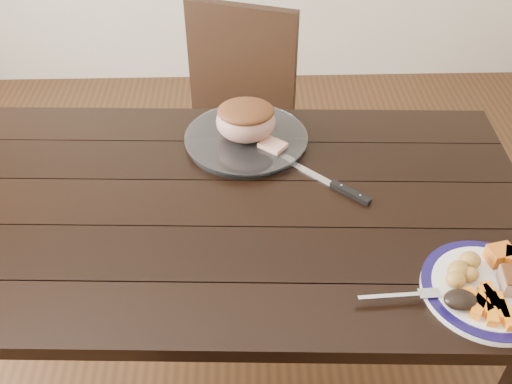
{
  "coord_description": "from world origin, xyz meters",
  "views": [
    {
      "loc": [
        0.05,
        -1.11,
        1.73
      ],
      "look_at": [
        0.08,
        -0.02,
        0.8
      ],
      "focal_mm": 40.0,
      "sensor_mm": 36.0,
      "label": 1
    }
  ],
  "objects_px": {
    "chair_far": "(233,119)",
    "dining_table": "(226,228)",
    "dinner_plate": "(487,290)",
    "serving_platter": "(246,140)",
    "roast_joint": "(246,122)",
    "carving_knife": "(338,186)",
    "fork": "(405,295)"
  },
  "relations": [
    {
      "from": "serving_platter",
      "to": "carving_knife",
      "type": "distance_m",
      "value": 0.32
    },
    {
      "from": "chair_far",
      "to": "carving_knife",
      "type": "xyz_separation_m",
      "value": [
        0.29,
        -0.69,
        0.23
      ]
    },
    {
      "from": "dining_table",
      "to": "carving_knife",
      "type": "xyz_separation_m",
      "value": [
        0.3,
        0.05,
        0.1
      ]
    },
    {
      "from": "dining_table",
      "to": "chair_far",
      "type": "bearing_deg",
      "value": 88.86
    },
    {
      "from": "dinner_plate",
      "to": "serving_platter",
      "type": "relative_size",
      "value": 0.81
    },
    {
      "from": "dinner_plate",
      "to": "serving_platter",
      "type": "distance_m",
      "value": 0.78
    },
    {
      "from": "roast_joint",
      "to": "carving_knife",
      "type": "height_order",
      "value": "roast_joint"
    },
    {
      "from": "chair_far",
      "to": "dinner_plate",
      "type": "bearing_deg",
      "value": 137.03
    },
    {
      "from": "dining_table",
      "to": "chair_far",
      "type": "xyz_separation_m",
      "value": [
        0.01,
        0.73,
        -0.13
      ]
    },
    {
      "from": "carving_knife",
      "to": "dinner_plate",
      "type": "bearing_deg",
      "value": -8.84
    },
    {
      "from": "fork",
      "to": "dinner_plate",
      "type": "bearing_deg",
      "value": 2.86
    },
    {
      "from": "serving_platter",
      "to": "fork",
      "type": "xyz_separation_m",
      "value": [
        0.33,
        -0.6,
        0.01
      ]
    },
    {
      "from": "roast_joint",
      "to": "serving_platter",
      "type": "bearing_deg",
      "value": 0.0
    },
    {
      "from": "dinner_plate",
      "to": "fork",
      "type": "distance_m",
      "value": 0.19
    },
    {
      "from": "serving_platter",
      "to": "roast_joint",
      "type": "relative_size",
      "value": 2.03
    },
    {
      "from": "serving_platter",
      "to": "roast_joint",
      "type": "height_order",
      "value": "roast_joint"
    },
    {
      "from": "dinner_plate",
      "to": "roast_joint",
      "type": "relative_size",
      "value": 1.65
    },
    {
      "from": "chair_far",
      "to": "carving_knife",
      "type": "height_order",
      "value": "chair_far"
    },
    {
      "from": "dining_table",
      "to": "roast_joint",
      "type": "bearing_deg",
      "value": 77.37
    },
    {
      "from": "chair_far",
      "to": "dining_table",
      "type": "bearing_deg",
      "value": 107.65
    },
    {
      "from": "serving_platter",
      "to": "fork",
      "type": "relative_size",
      "value": 1.97
    },
    {
      "from": "chair_far",
      "to": "roast_joint",
      "type": "bearing_deg",
      "value": 114.25
    },
    {
      "from": "serving_platter",
      "to": "fork",
      "type": "bearing_deg",
      "value": -61.02
    },
    {
      "from": "serving_platter",
      "to": "carving_knife",
      "type": "bearing_deg",
      "value": -41.91
    },
    {
      "from": "dinner_plate",
      "to": "fork",
      "type": "relative_size",
      "value": 1.6
    },
    {
      "from": "chair_far",
      "to": "roast_joint",
      "type": "distance_m",
      "value": 0.56
    },
    {
      "from": "dinner_plate",
      "to": "roast_joint",
      "type": "bearing_deg",
      "value": 131.8
    },
    {
      "from": "chair_far",
      "to": "dinner_plate",
      "type": "height_order",
      "value": "chair_far"
    },
    {
      "from": "dining_table",
      "to": "roast_joint",
      "type": "relative_size",
      "value": 9.47
    },
    {
      "from": "dinner_plate",
      "to": "serving_platter",
      "type": "height_order",
      "value": "serving_platter"
    },
    {
      "from": "fork",
      "to": "carving_knife",
      "type": "xyz_separation_m",
      "value": [
        -0.09,
        0.38,
        -0.01
      ]
    },
    {
      "from": "dinner_plate",
      "to": "carving_knife",
      "type": "relative_size",
      "value": 1.16
    }
  ]
}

